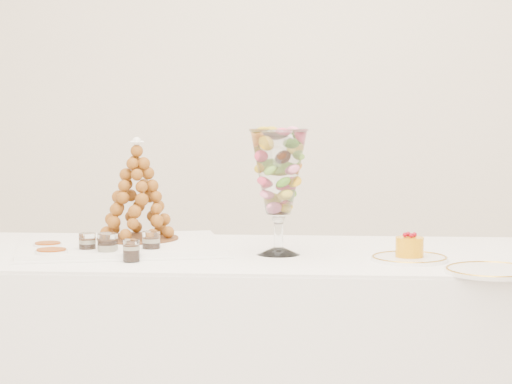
# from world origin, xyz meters

# --- Properties ---
(buffet_table) EXTENTS (1.99, 0.88, 0.74)m
(buffet_table) POSITION_xyz_m (-0.07, 0.36, 0.37)
(buffet_table) COLOR white
(buffet_table) RESTS_ON ground
(lace_tray) EXTENTS (0.75, 0.64, 0.02)m
(lace_tray) POSITION_xyz_m (-0.45, 0.38, 0.75)
(lace_tray) COLOR white
(lace_tray) RESTS_ON buffet_table
(macaron_vase) EXTENTS (0.18, 0.18, 0.39)m
(macaron_vase) POSITION_xyz_m (0.06, 0.33, 0.99)
(macaron_vase) COLOR white
(macaron_vase) RESTS_ON buffet_table
(cake_plate) EXTENTS (0.23, 0.23, 0.01)m
(cake_plate) POSITION_xyz_m (0.46, 0.27, 0.75)
(cake_plate) COLOR white
(cake_plate) RESTS_ON buffet_table
(spare_plate) EXTENTS (0.26, 0.26, 0.01)m
(spare_plate) POSITION_xyz_m (0.68, 0.08, 0.75)
(spare_plate) COLOR white
(spare_plate) RESTS_ON buffet_table
(verrine_a) EXTENTS (0.05, 0.05, 0.07)m
(verrine_a) POSITION_xyz_m (-0.52, 0.23, 0.78)
(verrine_a) COLOR white
(verrine_a) RESTS_ON buffet_table
(verrine_b) EXTENTS (0.06, 0.06, 0.07)m
(verrine_b) POSITION_xyz_m (-0.45, 0.22, 0.78)
(verrine_b) COLOR white
(verrine_b) RESTS_ON buffet_table
(verrine_c) EXTENTS (0.06, 0.06, 0.07)m
(verrine_c) POSITION_xyz_m (-0.32, 0.26, 0.78)
(verrine_c) COLOR white
(verrine_c) RESTS_ON buffet_table
(verrine_d) EXTENTS (0.06, 0.06, 0.08)m
(verrine_d) POSITION_xyz_m (-0.45, 0.19, 0.78)
(verrine_d) COLOR white
(verrine_d) RESTS_ON buffet_table
(verrine_e) EXTENTS (0.05, 0.05, 0.07)m
(verrine_e) POSITION_xyz_m (-0.36, 0.14, 0.77)
(verrine_e) COLOR white
(verrine_e) RESTS_ON buffet_table
(ramekin_back) EXTENTS (0.09, 0.09, 0.03)m
(ramekin_back) POSITION_xyz_m (-0.66, 0.28, 0.76)
(ramekin_back) COLOR white
(ramekin_back) RESTS_ON buffet_table
(ramekin_front) EXTENTS (0.10, 0.10, 0.03)m
(ramekin_front) POSITION_xyz_m (-0.60, 0.13, 0.76)
(ramekin_front) COLOR white
(ramekin_front) RESTS_ON buffet_table
(croquembouche) EXTENTS (0.27, 0.27, 0.33)m
(croquembouche) POSITION_xyz_m (-0.42, 0.46, 0.93)
(croquembouche) COLOR brown
(croquembouche) RESTS_ON lace_tray
(mousse_cake) EXTENTS (0.08, 0.08, 0.07)m
(mousse_cake) POSITION_xyz_m (0.46, 0.27, 0.78)
(mousse_cake) COLOR orange
(mousse_cake) RESTS_ON cake_plate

